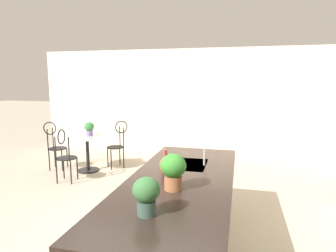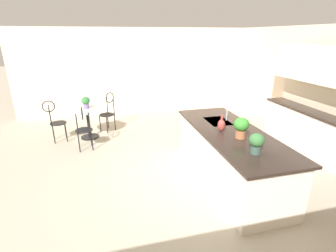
{
  "view_description": "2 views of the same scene",
  "coord_description": "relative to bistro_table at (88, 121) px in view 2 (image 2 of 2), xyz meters",
  "views": [
    {
      "loc": [
        3.12,
        1.42,
        1.93
      ],
      "look_at": [
        -1.18,
        0.35,
        1.23
      ],
      "focal_mm": 31.18,
      "sensor_mm": 36.0,
      "label": 1
    },
    {
      "loc": [
        3.88,
        -1.19,
        2.48
      ],
      "look_at": [
        -0.47,
        -0.08,
        0.82
      ],
      "focal_mm": 26.51,
      "sensor_mm": 36.0,
      "label": 2
    }
  ],
  "objects": [
    {
      "name": "sink_faucet",
      "position": [
        2.06,
        2.72,
        0.58
      ],
      "size": [
        0.02,
        0.02,
        0.22
      ],
      "primitive_type": "cylinder",
      "color": "#B2B5BA",
      "rests_on": "kitchen_island"
    },
    {
      "name": "chair_by_island",
      "position": [
        0.04,
        -0.75,
        0.13
      ],
      "size": [
        0.45,
        0.51,
        1.04
      ],
      "color": "black",
      "rests_on": "ground"
    },
    {
      "name": "kitchen_island",
      "position": [
        2.61,
        2.54,
        0.02
      ],
      "size": [
        2.8,
        1.06,
        0.92
      ],
      "color": "white",
      "rests_on": "ground"
    },
    {
      "name": "back_counter_run",
      "position": [
        1.91,
        4.89,
        0.05
      ],
      "size": [
        2.44,
        0.64,
        1.52
      ],
      "color": "white",
      "rests_on": "ground"
    },
    {
      "name": "wall_left_window",
      "position": [
        -1.95,
        1.69,
        0.9
      ],
      "size": [
        0.12,
        7.8,
        2.7
      ],
      "primitive_type": "cube",
      "color": "beige",
      "rests_on": "ground"
    },
    {
      "name": "bistro_table",
      "position": [
        0.0,
        0.0,
        0.0
      ],
      "size": [
        0.8,
        0.8,
        0.74
      ],
      "color": "black",
      "rests_on": "ground"
    },
    {
      "name": "potted_plant_counter_near",
      "position": [
        2.91,
        2.53,
        0.67
      ],
      "size": [
        0.24,
        0.24,
        0.34
      ],
      "color": "#9E603D",
      "rests_on": "kitchen_island"
    },
    {
      "name": "ground_plane",
      "position": [
        2.31,
        1.69,
        -0.45
      ],
      "size": [
        40.0,
        40.0,
        0.0
      ],
      "primitive_type": "plane",
      "color": "#B2A893"
    },
    {
      "name": "upper_cabinet_run",
      "position": [
        1.91,
        4.87,
        1.45
      ],
      "size": [
        2.4,
        0.36,
        0.76
      ],
      "color": "white",
      "rests_on": "back_counter_run"
    },
    {
      "name": "chair_toward_desk",
      "position": [
        0.74,
        -0.05,
        0.13
      ],
      "size": [
        0.5,
        0.42,
        1.04
      ],
      "color": "black",
      "rests_on": "ground"
    },
    {
      "name": "potted_plant_on_table",
      "position": [
        -0.14,
        -0.01,
        0.46
      ],
      "size": [
        0.21,
        0.21,
        0.29
      ],
      "color": "#7A669E",
      "rests_on": "bistro_table"
    },
    {
      "name": "chair_near_window",
      "position": [
        -0.42,
        0.51,
        0.13
      ],
      "size": [
        0.54,
        0.54,
        1.04
      ],
      "color": "black",
      "rests_on": "ground"
    },
    {
      "name": "vase_on_counter",
      "position": [
        2.56,
        2.37,
        0.58
      ],
      "size": [
        0.13,
        0.13,
        0.29
      ],
      "color": "#993D38",
      "rests_on": "kitchen_island"
    },
    {
      "name": "potted_plant_counter_far",
      "position": [
        3.46,
        2.45,
        0.64
      ],
      "size": [
        0.21,
        0.21,
        0.29
      ],
      "color": "#385147",
      "rests_on": "kitchen_island"
    }
  ]
}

